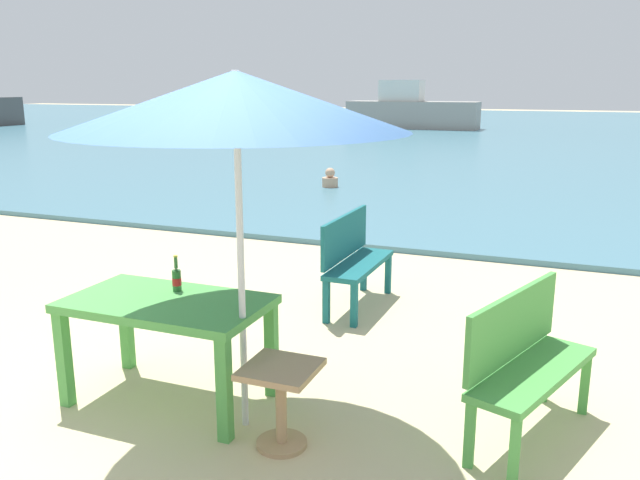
% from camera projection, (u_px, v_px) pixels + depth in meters
% --- Properties ---
extents(ground_plane, '(120.00, 120.00, 0.00)m').
position_uv_depth(ground_plane, '(168.00, 427.00, 4.27)').
color(ground_plane, beige).
extents(sea_water, '(120.00, 50.00, 0.08)m').
position_uv_depth(sea_water, '(525.00, 131.00, 31.38)').
color(sea_water, teal).
rests_on(sea_water, ground_plane).
extents(picnic_table_green, '(1.40, 0.80, 0.76)m').
position_uv_depth(picnic_table_green, '(167.00, 314.00, 4.50)').
color(picnic_table_green, '#4C9E47').
rests_on(picnic_table_green, ground_plane).
extents(beer_bottle_amber, '(0.07, 0.07, 0.26)m').
position_uv_depth(beer_bottle_amber, '(177.00, 278.00, 4.65)').
color(beer_bottle_amber, '#2D662D').
rests_on(beer_bottle_amber, picnic_table_green).
extents(patio_umbrella, '(2.10, 2.10, 2.30)m').
position_uv_depth(patio_umbrella, '(236.00, 102.00, 3.82)').
color(patio_umbrella, silver).
rests_on(patio_umbrella, ground_plane).
extents(side_table_wood, '(0.44, 0.44, 0.54)m').
position_uv_depth(side_table_wood, '(281.00, 394.00, 3.98)').
color(side_table_wood, tan).
rests_on(side_table_wood, ground_plane).
extents(bench_teal_center, '(0.38, 1.21, 0.95)m').
position_uv_depth(bench_teal_center, '(353.00, 255.00, 6.49)').
color(bench_teal_center, '#196066').
rests_on(bench_teal_center, ground_plane).
extents(bench_green_left, '(0.74, 1.25, 0.95)m').
position_uv_depth(bench_green_left, '(525.00, 356.00, 4.07)').
color(bench_green_left, '#4C9E47').
rests_on(bench_green_left, ground_plane).
extents(swimmer_person, '(0.34, 0.34, 0.41)m').
position_uv_depth(swimmer_person, '(330.00, 179.00, 13.81)').
color(swimmer_person, tan).
rests_on(swimmer_person, sea_water).
extents(boat_ferry, '(6.54, 1.78, 2.38)m').
position_uv_depth(boat_ferry, '(411.00, 111.00, 32.44)').
color(boat_ferry, gray).
rests_on(boat_ferry, sea_water).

